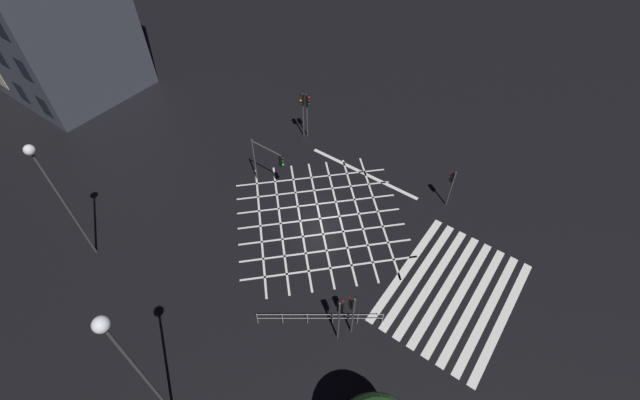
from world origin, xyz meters
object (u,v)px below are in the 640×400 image
at_px(street_lamp_east, 49,180).
at_px(traffic_light_median_north, 269,158).
at_px(traffic_light_ne_cross, 308,107).
at_px(traffic_light_sw_cross, 352,308).
at_px(traffic_light_se_cross, 452,181).
at_px(traffic_light_ne_main, 302,107).
at_px(street_lamp_west, 123,351).
at_px(traffic_light_sw_main, 340,313).

bearing_deg(street_lamp_east, traffic_light_median_north, -25.96).
bearing_deg(traffic_light_ne_cross, traffic_light_median_north, -77.25).
height_order(traffic_light_sw_cross, traffic_light_se_cross, traffic_light_sw_cross).
height_order(traffic_light_ne_main, street_lamp_east, street_lamp_east).
relative_size(traffic_light_median_north, street_lamp_west, 0.39).
bearing_deg(traffic_light_se_cross, traffic_light_ne_cross, -1.76).
bearing_deg(traffic_light_ne_main, traffic_light_se_cross, 89.66).
xyz_separation_m(traffic_light_sw_cross, street_lamp_west, (-8.99, 4.81, 4.95)).
height_order(traffic_light_median_north, traffic_light_se_cross, traffic_light_median_north).
height_order(traffic_light_se_cross, street_lamp_east, street_lamp_east).
bearing_deg(traffic_light_sw_main, traffic_light_se_cross, -2.48).
bearing_deg(traffic_light_median_north, traffic_light_ne_cross, 102.75).
height_order(traffic_light_sw_main, traffic_light_se_cross, traffic_light_sw_main).
bearing_deg(traffic_light_ne_cross, traffic_light_sw_main, -47.58).
xyz_separation_m(traffic_light_sw_main, traffic_light_median_north, (6.93, 10.78, 0.12)).
height_order(traffic_light_sw_main, traffic_light_median_north, traffic_light_median_north).
relative_size(street_lamp_east, street_lamp_west, 0.91).
height_order(traffic_light_ne_main, traffic_light_sw_cross, traffic_light_ne_main).
distance_m(traffic_light_ne_cross, street_lamp_east, 18.84).
relative_size(traffic_light_sw_main, traffic_light_median_north, 0.99).
xyz_separation_m(traffic_light_median_north, street_lamp_west, (-15.24, -6.31, 4.67)).
height_order(traffic_light_ne_main, traffic_light_se_cross, traffic_light_ne_main).
relative_size(traffic_light_ne_main, traffic_light_median_north, 1.09).
bearing_deg(traffic_light_ne_main, street_lamp_west, 20.67).
xyz_separation_m(traffic_light_se_cross, street_lamp_west, (-21.32, 5.04, 5.22)).
distance_m(traffic_light_ne_cross, street_lamp_west, 23.51).
relative_size(traffic_light_ne_main, traffic_light_sw_cross, 1.16).
distance_m(traffic_light_sw_cross, traffic_light_median_north, 12.76).
xyz_separation_m(traffic_light_sw_main, street_lamp_west, (-8.31, 4.48, 4.79)).
distance_m(traffic_light_ne_main, traffic_light_se_cross, 13.13).
distance_m(traffic_light_sw_main, traffic_light_median_north, 12.82).
height_order(traffic_light_ne_cross, street_lamp_east, street_lamp_east).
height_order(traffic_light_sw_main, traffic_light_ne_main, traffic_light_ne_main).
bearing_deg(traffic_light_se_cross, traffic_light_sw_cross, 88.92).
xyz_separation_m(traffic_light_ne_cross, street_lamp_west, (-21.71, -7.77, 4.60)).
height_order(street_lamp_east, street_lamp_west, street_lamp_west).
distance_m(traffic_light_se_cross, street_lamp_east, 24.83).
distance_m(traffic_light_sw_main, traffic_light_se_cross, 13.03).
distance_m(traffic_light_se_cross, traffic_light_ne_cross, 12.83).
distance_m(traffic_light_ne_main, traffic_light_sw_cross, 17.88).
xyz_separation_m(traffic_light_sw_main, traffic_light_ne_cross, (13.40, 12.25, 0.20)).
height_order(traffic_light_sw_main, street_lamp_west, street_lamp_west).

